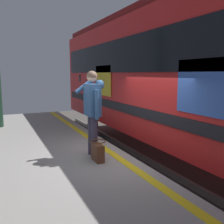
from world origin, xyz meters
TOP-DOWN VIEW (x-y plane):
  - ground_plane at (0.00, 0.00)m, footprint 24.40×24.40m
  - platform at (0.00, 2.04)m, footprint 12.99×4.09m
  - safety_line at (0.00, 0.30)m, footprint 12.73×0.16m
  - track_rail_near at (0.00, -1.42)m, footprint 16.88×0.08m
  - track_rail_far at (0.00, -2.85)m, footprint 16.88×0.08m
  - train_carriage at (0.68, -2.13)m, footprint 11.98×2.95m
  - passenger at (0.16, 0.70)m, footprint 0.57×0.55m
  - handbag at (-0.20, 0.74)m, footprint 0.35×0.32m

SIDE VIEW (x-z plane):
  - ground_plane at x=0.00m, z-range 0.00..0.00m
  - track_rail_near at x=0.00m, z-range 0.00..0.16m
  - track_rail_far at x=0.00m, z-range 0.00..0.16m
  - platform at x=0.00m, z-range 0.00..0.89m
  - safety_line at x=0.00m, z-range 0.89..0.90m
  - handbag at x=-0.20m, z-range 0.88..1.28m
  - passenger at x=0.16m, z-range 1.05..2.79m
  - train_carriage at x=0.68m, z-range 0.54..4.70m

